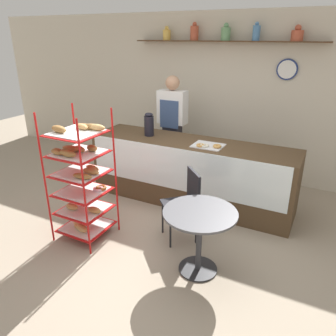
{
  "coord_description": "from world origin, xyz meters",
  "views": [
    {
      "loc": [
        1.73,
        -2.96,
        2.33
      ],
      "look_at": [
        0.0,
        0.39,
        0.8
      ],
      "focal_mm": 35.0,
      "sensor_mm": 36.0,
      "label": 1
    }
  ],
  "objects_px": {
    "cafe_table": "(200,227)",
    "coffee_carafe": "(149,125)",
    "pastry_rack": "(82,178)",
    "person_worker": "(172,126)",
    "donut_tray_counter": "(208,146)",
    "cafe_chair": "(186,198)"
  },
  "relations": [
    {
      "from": "cafe_table",
      "to": "coffee_carafe",
      "type": "height_order",
      "value": "coffee_carafe"
    },
    {
      "from": "pastry_rack",
      "to": "person_worker",
      "type": "height_order",
      "value": "person_worker"
    },
    {
      "from": "pastry_rack",
      "to": "coffee_carafe",
      "type": "distance_m",
      "value": 1.46
    },
    {
      "from": "cafe_table",
      "to": "donut_tray_counter",
      "type": "distance_m",
      "value": 1.42
    },
    {
      "from": "person_worker",
      "to": "cafe_table",
      "type": "bearing_deg",
      "value": -56.58
    },
    {
      "from": "donut_tray_counter",
      "to": "cafe_chair",
      "type": "bearing_deg",
      "value": -86.92
    },
    {
      "from": "person_worker",
      "to": "cafe_table",
      "type": "xyz_separation_m",
      "value": [
        1.29,
        -1.96,
        -0.43
      ]
    },
    {
      "from": "person_worker",
      "to": "coffee_carafe",
      "type": "bearing_deg",
      "value": -100.17
    },
    {
      "from": "pastry_rack",
      "to": "coffee_carafe",
      "type": "height_order",
      "value": "pastry_rack"
    },
    {
      "from": "cafe_table",
      "to": "donut_tray_counter",
      "type": "relative_size",
      "value": 1.83
    },
    {
      "from": "person_worker",
      "to": "cafe_chair",
      "type": "bearing_deg",
      "value": -57.83
    },
    {
      "from": "cafe_chair",
      "to": "coffee_carafe",
      "type": "relative_size",
      "value": 2.52
    },
    {
      "from": "pastry_rack",
      "to": "coffee_carafe",
      "type": "relative_size",
      "value": 4.59
    },
    {
      "from": "cafe_chair",
      "to": "coffee_carafe",
      "type": "xyz_separation_m",
      "value": [
        -1.02,
        0.89,
        0.57
      ]
    },
    {
      "from": "pastry_rack",
      "to": "donut_tray_counter",
      "type": "bearing_deg",
      "value": 51.34
    },
    {
      "from": "cafe_table",
      "to": "coffee_carafe",
      "type": "relative_size",
      "value": 2.18
    },
    {
      "from": "coffee_carafe",
      "to": "donut_tray_counter",
      "type": "relative_size",
      "value": 0.84
    },
    {
      "from": "person_worker",
      "to": "coffee_carafe",
      "type": "relative_size",
      "value": 5.1
    },
    {
      "from": "pastry_rack",
      "to": "cafe_table",
      "type": "distance_m",
      "value": 1.5
    },
    {
      "from": "cafe_table",
      "to": "coffee_carafe",
      "type": "xyz_separation_m",
      "value": [
        -1.4,
        1.39,
        0.57
      ]
    },
    {
      "from": "pastry_rack",
      "to": "cafe_chair",
      "type": "relative_size",
      "value": 1.82
    },
    {
      "from": "cafe_chair",
      "to": "coffee_carafe",
      "type": "height_order",
      "value": "coffee_carafe"
    }
  ]
}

